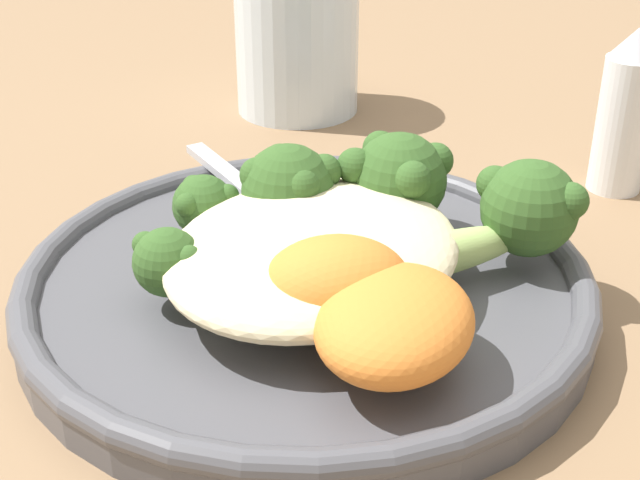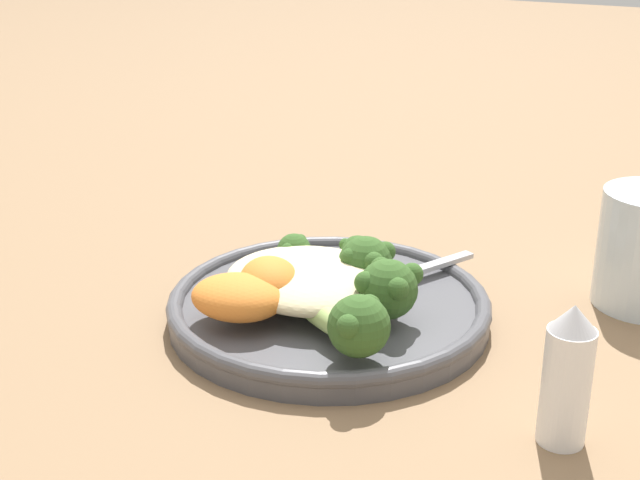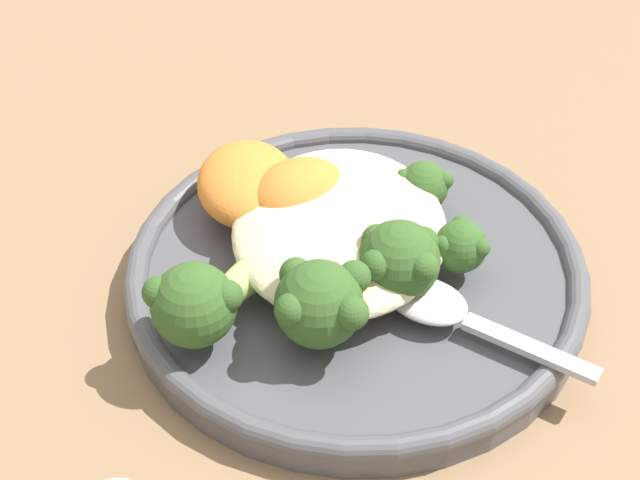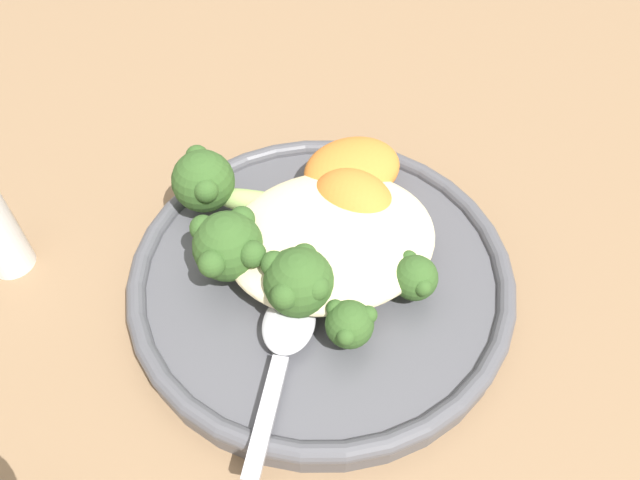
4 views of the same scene
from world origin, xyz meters
TOP-DOWN VIEW (x-y plane):
  - ground_plane at (0.00, 0.00)m, footprint 4.00×4.00m
  - plate at (-0.01, -0.00)m, footprint 0.24×0.24m
  - quinoa_mound at (-0.02, -0.01)m, footprint 0.13×0.11m
  - broccoli_stalk_0 at (0.03, -0.07)m, footprint 0.11×0.09m
  - broccoli_stalk_1 at (0.03, -0.02)m, footprint 0.11×0.04m
  - broccoli_stalk_2 at (0.00, 0.02)m, footprint 0.09×0.09m
  - broccoli_stalk_3 at (-0.02, 0.03)m, footprint 0.05×0.11m
  - broccoli_stalk_4 at (-0.05, 0.01)m, footprint 0.05×0.09m
  - sweet_potato_chunk_0 at (-0.04, -0.03)m, footprint 0.07×0.07m
  - sweet_potato_chunk_1 at (-0.05, -0.06)m, footprint 0.08×0.06m
  - spoon at (0.02, 0.04)m, footprint 0.07×0.11m
  - salt_shaker at (0.18, -0.08)m, footprint 0.03×0.03m

SIDE VIEW (x-z plane):
  - ground_plane at x=0.00m, z-range 0.00..0.00m
  - plate at x=-0.01m, z-range 0.00..0.02m
  - spoon at x=0.02m, z-range 0.02..0.03m
  - broccoli_stalk_3 at x=-0.02m, z-range 0.02..0.05m
  - broccoli_stalk_4 at x=-0.05m, z-range 0.02..0.05m
  - quinoa_mound at x=-0.02m, z-range 0.02..0.05m
  - sweet_potato_chunk_1 at x=-0.05m, z-range 0.02..0.05m
  - sweet_potato_chunk_0 at x=-0.04m, z-range 0.02..0.06m
  - broccoli_stalk_0 at x=0.03m, z-range 0.02..0.06m
  - broccoli_stalk_2 at x=0.00m, z-range 0.02..0.06m
  - broccoli_stalk_1 at x=0.03m, z-range 0.02..0.06m
  - salt_shaker at x=0.18m, z-range 0.00..0.09m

